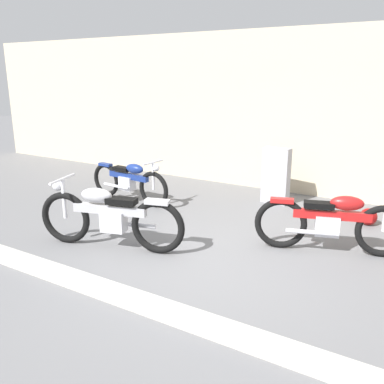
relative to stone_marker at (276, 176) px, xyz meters
name	(u,v)px	position (x,y,z in m)	size (l,w,h in m)	color
ground_plane	(204,262)	(0.14, -2.98, -0.53)	(40.00, 40.00, 0.00)	slate
building_wall	(303,113)	(0.14, 1.00, 1.10)	(18.00, 0.30, 3.26)	beige
curb_strip	(143,303)	(0.14, -4.27, -0.47)	(18.00, 0.24, 0.12)	#B7B2A8
stone_marker	(276,176)	(0.00, 0.00, 0.00)	(0.51, 0.20, 1.07)	#9E9EA3
helmet	(368,217)	(1.73, -0.36, -0.39)	(0.28, 0.28, 0.28)	maroon
motorcycle_red	(333,222)	(1.47, -1.79, -0.09)	(1.99, 0.85, 0.93)	black
motorcycle_blue	(129,181)	(-2.44, -1.35, -0.12)	(1.92, 0.54, 0.86)	black
motorcycle_silver	(109,216)	(-1.25, -3.24, -0.06)	(2.12, 0.83, 0.98)	black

